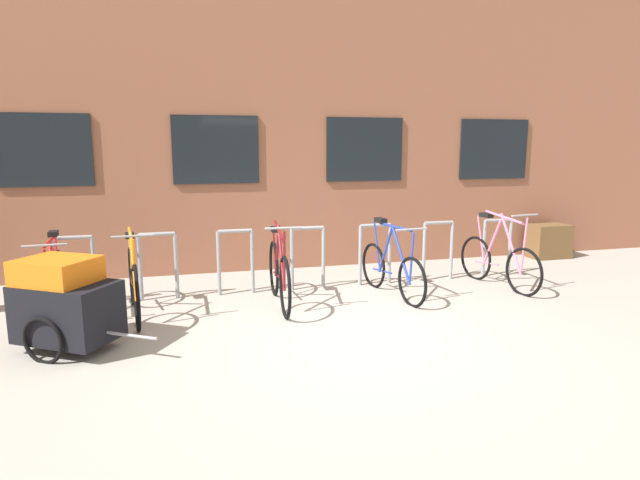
{
  "coord_description": "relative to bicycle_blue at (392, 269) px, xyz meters",
  "views": [
    {
      "loc": [
        -1.78,
        -5.14,
        1.98
      ],
      "look_at": [
        0.02,
        1.6,
        0.74
      ],
      "focal_mm": 29.79,
      "sensor_mm": 36.0,
      "label": 1
    }
  ],
  "objects": [
    {
      "name": "bicycle_orange",
      "position": [
        -3.27,
        0.0,
        0.03
      ],
      "size": [
        0.44,
        1.79,
        1.06
      ],
      "color": "black",
      "rests_on": "ground"
    },
    {
      "name": "bike_trailer",
      "position": [
        -3.82,
        -0.99,
        0.11
      ],
      "size": [
        1.39,
        1.05,
        0.94
      ],
      "color": "black",
      "rests_on": "ground"
    },
    {
      "name": "ground_plane",
      "position": [
        -0.93,
        -1.29,
        -0.37
      ],
      "size": [
        42.0,
        42.0,
        0.0
      ],
      "primitive_type": "plane",
      "color": "#9E998E"
    },
    {
      "name": "storefront_building",
      "position": [
        -0.93,
        5.74,
        2.87
      ],
      "size": [
        28.0,
        7.69,
        6.48
      ],
      "color": "brown",
      "rests_on": "ground"
    },
    {
      "name": "bicycle_maroon",
      "position": [
        -1.53,
        -0.02,
        0.03
      ],
      "size": [
        0.44,
        1.75,
        1.08
      ],
      "color": "black",
      "rests_on": "ground"
    },
    {
      "name": "planter_box",
      "position": [
        3.68,
        1.56,
        -0.07
      ],
      "size": [
        0.7,
        0.44,
        0.6
      ],
      "primitive_type": "cube",
      "color": "brown",
      "rests_on": "ground"
    },
    {
      "name": "bicycle_pink",
      "position": [
        1.65,
        0.04,
        0.01
      ],
      "size": [
        0.44,
        1.63,
        1.11
      ],
      "color": "black",
      "rests_on": "ground"
    },
    {
      "name": "bike_rack",
      "position": [
        -1.0,
        0.61,
        0.15
      ],
      "size": [
        6.5,
        0.05,
        0.89
      ],
      "color": "gray",
      "rests_on": "ground"
    },
    {
      "name": "bicycle_blue",
      "position": [
        0.0,
        0.0,
        0.0
      ],
      "size": [
        0.44,
        1.66,
        1.03
      ],
      "color": "black",
      "rests_on": "ground"
    },
    {
      "name": "bicycle_red",
      "position": [
        -4.14,
        0.09,
        0.03
      ],
      "size": [
        0.44,
        1.69,
        1.01
      ],
      "color": "black",
      "rests_on": "ground"
    }
  ]
}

